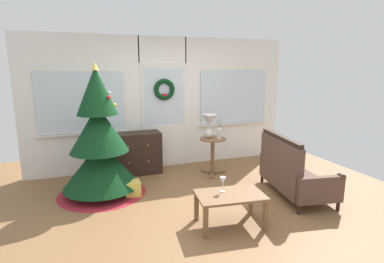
{
  "coord_description": "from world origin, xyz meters",
  "views": [
    {
      "loc": [
        -1.5,
        -3.78,
        1.96
      ],
      "look_at": [
        0.05,
        0.55,
        1.0
      ],
      "focal_mm": 28.66,
      "sensor_mm": 36.0,
      "label": 1
    }
  ],
  "objects_px": {
    "dresser_cabinet": "(136,153)",
    "side_table": "(213,149)",
    "coffee_table": "(230,199)",
    "flower_vase": "(219,132)",
    "gift_box": "(132,189)",
    "wine_glass": "(223,181)",
    "settee_sofa": "(291,172)",
    "table_lamp": "(209,123)",
    "christmas_tree": "(100,147)"
  },
  "relations": [
    {
      "from": "settee_sofa",
      "to": "table_lamp",
      "type": "distance_m",
      "value": 1.67
    },
    {
      "from": "christmas_tree",
      "to": "coffee_table",
      "type": "relative_size",
      "value": 2.29
    },
    {
      "from": "christmas_tree",
      "to": "flower_vase",
      "type": "height_order",
      "value": "christmas_tree"
    },
    {
      "from": "dresser_cabinet",
      "to": "flower_vase",
      "type": "distance_m",
      "value": 1.6
    },
    {
      "from": "dresser_cabinet",
      "to": "table_lamp",
      "type": "height_order",
      "value": "table_lamp"
    },
    {
      "from": "coffee_table",
      "to": "gift_box",
      "type": "height_order",
      "value": "coffee_table"
    },
    {
      "from": "coffee_table",
      "to": "settee_sofa",
      "type": "bearing_deg",
      "value": 21.67
    },
    {
      "from": "coffee_table",
      "to": "gift_box",
      "type": "bearing_deg",
      "value": 127.8
    },
    {
      "from": "flower_vase",
      "to": "wine_glass",
      "type": "xyz_separation_m",
      "value": [
        -0.7,
        -1.65,
        -0.25
      ]
    },
    {
      "from": "gift_box",
      "to": "settee_sofa",
      "type": "bearing_deg",
      "value": -18.88
    },
    {
      "from": "christmas_tree",
      "to": "table_lamp",
      "type": "height_order",
      "value": "christmas_tree"
    },
    {
      "from": "gift_box",
      "to": "coffee_table",
      "type": "bearing_deg",
      "value": -52.2
    },
    {
      "from": "dresser_cabinet",
      "to": "christmas_tree",
      "type": "bearing_deg",
      "value": -131.04
    },
    {
      "from": "wine_glass",
      "to": "christmas_tree",
      "type": "bearing_deg",
      "value": 133.49
    },
    {
      "from": "table_lamp",
      "to": "wine_glass",
      "type": "relative_size",
      "value": 2.26
    },
    {
      "from": "side_table",
      "to": "flower_vase",
      "type": "bearing_deg",
      "value": -30.96
    },
    {
      "from": "table_lamp",
      "to": "wine_glass",
      "type": "distance_m",
      "value": 1.88
    },
    {
      "from": "dresser_cabinet",
      "to": "coffee_table",
      "type": "xyz_separation_m",
      "value": [
        0.77,
        -2.36,
        -0.04
      ]
    },
    {
      "from": "flower_vase",
      "to": "coffee_table",
      "type": "distance_m",
      "value": 1.92
    },
    {
      "from": "dresser_cabinet",
      "to": "coffee_table",
      "type": "relative_size",
      "value": 1.01
    },
    {
      "from": "flower_vase",
      "to": "gift_box",
      "type": "relative_size",
      "value": 1.46
    },
    {
      "from": "settee_sofa",
      "to": "gift_box",
      "type": "relative_size",
      "value": 6.02
    },
    {
      "from": "settee_sofa",
      "to": "gift_box",
      "type": "height_order",
      "value": "settee_sofa"
    },
    {
      "from": "settee_sofa",
      "to": "gift_box",
      "type": "xyz_separation_m",
      "value": [
        -2.33,
        0.8,
        -0.26
      ]
    },
    {
      "from": "christmas_tree",
      "to": "table_lamp",
      "type": "xyz_separation_m",
      "value": [
        1.94,
        0.27,
        0.22
      ]
    },
    {
      "from": "side_table",
      "to": "wine_glass",
      "type": "distance_m",
      "value": 1.81
    },
    {
      "from": "christmas_tree",
      "to": "table_lamp",
      "type": "distance_m",
      "value": 1.97
    },
    {
      "from": "christmas_tree",
      "to": "wine_glass",
      "type": "distance_m",
      "value": 2.04
    },
    {
      "from": "table_lamp",
      "to": "flower_vase",
      "type": "bearing_deg",
      "value": -32.01
    },
    {
      "from": "flower_vase",
      "to": "dresser_cabinet",
      "type": "bearing_deg",
      "value": 156.5
    },
    {
      "from": "settee_sofa",
      "to": "wine_glass",
      "type": "bearing_deg",
      "value": -162.87
    },
    {
      "from": "settee_sofa",
      "to": "wine_glass",
      "type": "xyz_separation_m",
      "value": [
        -1.36,
        -0.42,
        0.18
      ]
    },
    {
      "from": "christmas_tree",
      "to": "coffee_table",
      "type": "bearing_deg",
      "value": -47.23
    },
    {
      "from": "coffee_table",
      "to": "flower_vase",
      "type": "bearing_deg",
      "value": 69.71
    },
    {
      "from": "dresser_cabinet",
      "to": "gift_box",
      "type": "relative_size",
      "value": 3.77
    },
    {
      "from": "gift_box",
      "to": "wine_glass",
      "type": "bearing_deg",
      "value": -51.63
    },
    {
      "from": "table_lamp",
      "to": "flower_vase",
      "type": "xyz_separation_m",
      "value": [
        0.16,
        -0.1,
        -0.17
      ]
    },
    {
      "from": "table_lamp",
      "to": "dresser_cabinet",
      "type": "bearing_deg",
      "value": 157.68
    },
    {
      "from": "settee_sofa",
      "to": "gift_box",
      "type": "bearing_deg",
      "value": 161.12
    },
    {
      "from": "settee_sofa",
      "to": "gift_box",
      "type": "distance_m",
      "value": 2.47
    },
    {
      "from": "settee_sofa",
      "to": "table_lamp",
      "type": "height_order",
      "value": "table_lamp"
    },
    {
      "from": "gift_box",
      "to": "table_lamp",
      "type": "bearing_deg",
      "value": 19.47
    },
    {
      "from": "side_table",
      "to": "table_lamp",
      "type": "relative_size",
      "value": 1.58
    },
    {
      "from": "flower_vase",
      "to": "table_lamp",
      "type": "bearing_deg",
      "value": 147.99
    },
    {
      "from": "wine_glass",
      "to": "gift_box",
      "type": "xyz_separation_m",
      "value": [
        -0.96,
        1.22,
        -0.44
      ]
    },
    {
      "from": "dresser_cabinet",
      "to": "side_table",
      "type": "xyz_separation_m",
      "value": [
        1.31,
        -0.56,
        0.1
      ]
    },
    {
      "from": "dresser_cabinet",
      "to": "flower_vase",
      "type": "bearing_deg",
      "value": -23.5
    },
    {
      "from": "christmas_tree",
      "to": "coffee_table",
      "type": "xyz_separation_m",
      "value": [
        1.46,
        -1.57,
        -0.4
      ]
    },
    {
      "from": "settee_sofa",
      "to": "table_lamp",
      "type": "bearing_deg",
      "value": 121.73
    },
    {
      "from": "flower_vase",
      "to": "coffee_table",
      "type": "height_order",
      "value": "flower_vase"
    }
  ]
}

